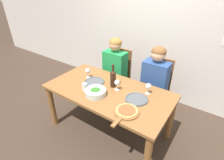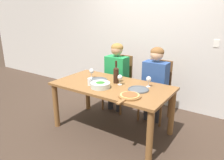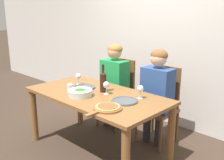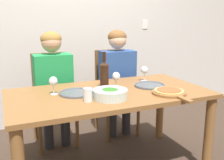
{
  "view_description": "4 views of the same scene",
  "coord_description": "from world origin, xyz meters",
  "px_view_note": "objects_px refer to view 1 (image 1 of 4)",
  "views": [
    {
      "loc": [
        1.16,
        -1.58,
        2.01
      ],
      "look_at": [
        -0.03,
        0.14,
        0.81
      ],
      "focal_mm": 28.0,
      "sensor_mm": 36.0,
      "label": 1
    },
    {
      "loc": [
        1.64,
        -2.45,
        1.76
      ],
      "look_at": [
        -0.0,
        0.0,
        0.8
      ],
      "focal_mm": 35.0,
      "sensor_mm": 36.0,
      "label": 2
    },
    {
      "loc": [
        2.12,
        -1.95,
        1.67
      ],
      "look_at": [
        0.12,
        0.14,
        0.89
      ],
      "focal_mm": 42.0,
      "sensor_mm": 36.0,
      "label": 3
    },
    {
      "loc": [
        -0.83,
        -1.98,
        1.34
      ],
      "look_at": [
        0.03,
        0.01,
        0.83
      ],
      "focal_mm": 42.0,
      "sensor_mm": 36.0,
      "label": 4
    }
  ],
  "objects_px": {
    "dinner_plate_left": "(95,82)",
    "dinner_plate_right": "(137,99)",
    "person_man": "(155,78)",
    "wine_bottle": "(113,78)",
    "broccoli_bowl": "(96,92)",
    "pizza_on_board": "(126,112)",
    "wine_glass_left": "(88,71)",
    "water_tumbler": "(85,87)",
    "chair_left": "(118,75)",
    "chair_right": "(156,87)",
    "person_woman": "(114,66)",
    "wine_glass_centre": "(117,83)",
    "wine_glass_right": "(148,87)"
  },
  "relations": [
    {
      "from": "chair_right",
      "to": "pizza_on_board",
      "type": "height_order",
      "value": "chair_right"
    },
    {
      "from": "wine_glass_centre",
      "to": "wine_glass_right",
      "type": "bearing_deg",
      "value": 22.07
    },
    {
      "from": "wine_bottle",
      "to": "wine_glass_right",
      "type": "bearing_deg",
      "value": 12.96
    },
    {
      "from": "wine_bottle",
      "to": "wine_glass_right",
      "type": "xyz_separation_m",
      "value": [
        0.46,
        0.11,
        -0.03
      ]
    },
    {
      "from": "person_woman",
      "to": "wine_glass_left",
      "type": "relative_size",
      "value": 8.04
    },
    {
      "from": "dinner_plate_left",
      "to": "dinner_plate_right",
      "type": "distance_m",
      "value": 0.69
    },
    {
      "from": "broccoli_bowl",
      "to": "dinner_plate_left",
      "type": "xyz_separation_m",
      "value": [
        -0.21,
        0.23,
        -0.03
      ]
    },
    {
      "from": "broccoli_bowl",
      "to": "wine_glass_left",
      "type": "xyz_separation_m",
      "value": [
        -0.38,
        0.28,
        0.07
      ]
    },
    {
      "from": "person_man",
      "to": "wine_bottle",
      "type": "distance_m",
      "value": 0.68
    },
    {
      "from": "wine_bottle",
      "to": "broccoli_bowl",
      "type": "distance_m",
      "value": 0.32
    },
    {
      "from": "broccoli_bowl",
      "to": "wine_glass_right",
      "type": "height_order",
      "value": "wine_glass_right"
    },
    {
      "from": "chair_left",
      "to": "chair_right",
      "type": "relative_size",
      "value": 1.0
    },
    {
      "from": "chair_left",
      "to": "person_man",
      "type": "relative_size",
      "value": 0.8
    },
    {
      "from": "dinner_plate_right",
      "to": "water_tumbler",
      "type": "distance_m",
      "value": 0.7
    },
    {
      "from": "person_man",
      "to": "dinner_plate_right",
      "type": "distance_m",
      "value": 0.64
    },
    {
      "from": "person_woman",
      "to": "wine_bottle",
      "type": "bearing_deg",
      "value": -57.31
    },
    {
      "from": "dinner_plate_left",
      "to": "dinner_plate_right",
      "type": "bearing_deg",
      "value": -2.08
    },
    {
      "from": "chair_right",
      "to": "pizza_on_board",
      "type": "relative_size",
      "value": 2.31
    },
    {
      "from": "person_man",
      "to": "wine_glass_centre",
      "type": "xyz_separation_m",
      "value": [
        -0.29,
        -0.59,
        0.1
      ]
    },
    {
      "from": "wine_glass_right",
      "to": "dinner_plate_right",
      "type": "bearing_deg",
      "value": -105.32
    },
    {
      "from": "chair_left",
      "to": "person_man",
      "type": "bearing_deg",
      "value": -9.19
    },
    {
      "from": "chair_left",
      "to": "chair_right",
      "type": "height_order",
      "value": "same"
    },
    {
      "from": "pizza_on_board",
      "to": "wine_glass_left",
      "type": "height_order",
      "value": "wine_glass_left"
    },
    {
      "from": "wine_bottle",
      "to": "water_tumbler",
      "type": "xyz_separation_m",
      "value": [
        -0.26,
        -0.3,
        -0.08
      ]
    },
    {
      "from": "wine_glass_left",
      "to": "water_tumbler",
      "type": "bearing_deg",
      "value": -55.31
    },
    {
      "from": "pizza_on_board",
      "to": "water_tumbler",
      "type": "xyz_separation_m",
      "value": [
        -0.68,
        0.08,
        0.04
      ]
    },
    {
      "from": "broccoli_bowl",
      "to": "wine_glass_right",
      "type": "relative_size",
      "value": 1.8
    },
    {
      "from": "person_woman",
      "to": "water_tumbler",
      "type": "height_order",
      "value": "person_woman"
    },
    {
      "from": "person_woman",
      "to": "wine_glass_centre",
      "type": "xyz_separation_m",
      "value": [
        0.44,
        -0.59,
        0.1
      ]
    },
    {
      "from": "wine_bottle",
      "to": "dinner_plate_right",
      "type": "relative_size",
      "value": 1.17
    },
    {
      "from": "broccoli_bowl",
      "to": "wine_glass_left",
      "type": "bearing_deg",
      "value": 143.26
    },
    {
      "from": "chair_left",
      "to": "dinner_plate_right",
      "type": "relative_size",
      "value": 3.46
    },
    {
      "from": "broccoli_bowl",
      "to": "pizza_on_board",
      "type": "xyz_separation_m",
      "value": [
        0.5,
        -0.08,
        -0.02
      ]
    },
    {
      "from": "broccoli_bowl",
      "to": "wine_glass_centre",
      "type": "distance_m",
      "value": 0.3
    },
    {
      "from": "chair_right",
      "to": "water_tumbler",
      "type": "height_order",
      "value": "chair_right"
    },
    {
      "from": "wine_bottle",
      "to": "pizza_on_board",
      "type": "bearing_deg",
      "value": -40.94
    },
    {
      "from": "person_woman",
      "to": "wine_glass_left",
      "type": "height_order",
      "value": "person_woman"
    },
    {
      "from": "pizza_on_board",
      "to": "wine_bottle",
      "type": "bearing_deg",
      "value": 139.06
    },
    {
      "from": "person_woman",
      "to": "dinner_plate_left",
      "type": "xyz_separation_m",
      "value": [
        0.07,
        -0.61,
        0.01
      ]
    },
    {
      "from": "broccoli_bowl",
      "to": "dinner_plate_right",
      "type": "xyz_separation_m",
      "value": [
        0.48,
        0.2,
        -0.03
      ]
    },
    {
      "from": "person_woman",
      "to": "wine_glass_right",
      "type": "xyz_separation_m",
      "value": [
        0.81,
        -0.44,
        0.1
      ]
    },
    {
      "from": "wine_bottle",
      "to": "dinner_plate_left",
      "type": "relative_size",
      "value": 1.17
    },
    {
      "from": "wine_glass_left",
      "to": "chair_right",
      "type": "bearing_deg",
      "value": 38.91
    },
    {
      "from": "wine_bottle",
      "to": "wine_glass_left",
      "type": "distance_m",
      "value": 0.46
    },
    {
      "from": "wine_glass_centre",
      "to": "water_tumbler",
      "type": "height_order",
      "value": "wine_glass_centre"
    },
    {
      "from": "person_woman",
      "to": "wine_glass_right",
      "type": "relative_size",
      "value": 8.04
    },
    {
      "from": "wine_glass_centre",
      "to": "water_tumbler",
      "type": "relative_size",
      "value": 1.46
    },
    {
      "from": "dinner_plate_right",
      "to": "wine_glass_centre",
      "type": "height_order",
      "value": "wine_glass_centre"
    },
    {
      "from": "dinner_plate_right",
      "to": "wine_glass_right",
      "type": "xyz_separation_m",
      "value": [
        0.05,
        0.2,
        0.1
      ]
    },
    {
      "from": "wine_bottle",
      "to": "pizza_on_board",
      "type": "xyz_separation_m",
      "value": [
        0.43,
        -0.37,
        -0.11
      ]
    }
  ]
}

